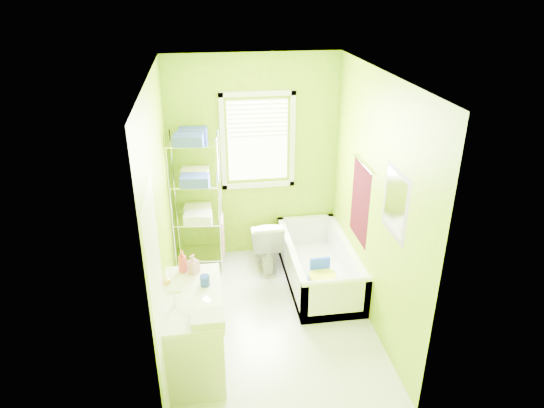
{
  "coord_description": "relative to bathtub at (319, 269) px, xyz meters",
  "views": [
    {
      "loc": [
        -0.62,
        -4.23,
        3.36
      ],
      "look_at": [
        0.05,
        0.25,
        1.24
      ],
      "focal_mm": 32.0,
      "sensor_mm": 36.0,
      "label": 1
    }
  ],
  "objects": [
    {
      "name": "wire_shelf_unit",
      "position": [
        -1.4,
        0.58,
        0.93
      ],
      "size": [
        0.63,
        0.51,
        1.78
      ],
      "color": "silver",
      "rests_on": "ground"
    },
    {
      "name": "ground",
      "position": [
        -0.67,
        -0.6,
        -0.17
      ],
      "size": [
        2.9,
        2.9,
        0.0
      ],
      "primitive_type": "plane",
      "color": "silver",
      "rests_on": "ground"
    },
    {
      "name": "window",
      "position": [
        -0.62,
        0.83,
        1.45
      ],
      "size": [
        0.92,
        0.05,
        1.22
      ],
      "color": "white",
      "rests_on": "ground"
    },
    {
      "name": "toilet",
      "position": [
        -0.6,
        0.43,
        0.19
      ],
      "size": [
        0.4,
        0.69,
        0.7
      ],
      "primitive_type": "imported",
      "rotation": [
        0.0,
        0.0,
        3.15
      ],
      "color": "white",
      "rests_on": "ground"
    },
    {
      "name": "vanity",
      "position": [
        -1.47,
        -1.18,
        0.25
      ],
      "size": [
        0.54,
        1.03,
        1.01
      ],
      "color": "silver",
      "rests_on": "ground"
    },
    {
      "name": "right_wall_decor",
      "position": [
        0.36,
        -0.62,
        1.15
      ],
      "size": [
        0.04,
        1.48,
        1.17
      ],
      "color": "#3A060D",
      "rests_on": "ground"
    },
    {
      "name": "room_envelope",
      "position": [
        -0.67,
        -0.6,
        1.38
      ],
      "size": [
        2.14,
        2.94,
        2.62
      ],
      "color": "#7EAA08",
      "rests_on": "ground"
    },
    {
      "name": "door",
      "position": [
        -1.71,
        -1.59,
        0.83
      ],
      "size": [
        0.09,
        0.8,
        2.0
      ],
      "color": "white",
      "rests_on": "ground"
    },
    {
      "name": "bathtub",
      "position": [
        0.0,
        0.0,
        0.0
      ],
      "size": [
        0.75,
        1.62,
        0.52
      ],
      "color": "white",
      "rests_on": "ground"
    }
  ]
}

